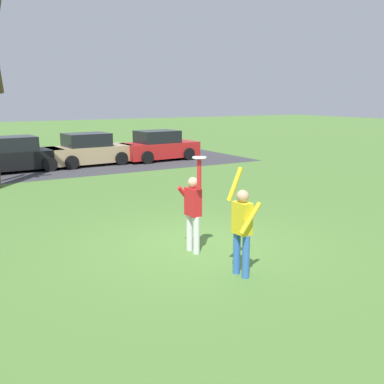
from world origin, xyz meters
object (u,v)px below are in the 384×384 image
(person_catcher, at_px, (193,208))
(parked_car_black, at_px, (14,156))
(parked_car_tan, at_px, (89,151))
(parked_car_red, at_px, (159,147))
(person_defender, at_px, (242,225))
(frisbee_disc, at_px, (199,158))

(person_catcher, relative_size, parked_car_black, 0.50)
(person_catcher, distance_m, parked_car_tan, 13.82)
(parked_car_black, xyz_separation_m, parked_car_red, (7.37, 0.04, 0.00))
(parked_car_tan, height_order, parked_car_red, same)
(person_defender, relative_size, parked_car_black, 0.49)
(parked_car_tan, bearing_deg, frisbee_disc, -102.07)
(person_defender, height_order, parked_car_black, person_defender)
(person_catcher, bearing_deg, parked_car_tan, 167.38)
(person_catcher, xyz_separation_m, person_defender, (0.10, -1.59, -0.00))
(person_catcher, bearing_deg, parked_car_black, -177.69)
(person_defender, bearing_deg, frisbee_disc, 0.00)
(person_defender, xyz_separation_m, parked_car_black, (-1.53, 15.04, -0.25))
(parked_car_black, bearing_deg, frisbee_disc, -87.38)
(frisbee_disc, xyz_separation_m, parked_car_tan, (2.12, 13.88, -1.37))
(person_defender, distance_m, parked_car_tan, 15.38)
(person_catcher, bearing_deg, parked_car_red, 152.47)
(parked_car_red, bearing_deg, parked_car_black, 176.96)
(person_catcher, distance_m, parked_car_red, 14.75)
(person_catcher, distance_m, person_defender, 1.59)
(parked_car_black, bearing_deg, person_catcher, -87.34)
(person_catcher, relative_size, frisbee_disc, 7.27)
(frisbee_disc, bearing_deg, person_catcher, 93.73)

